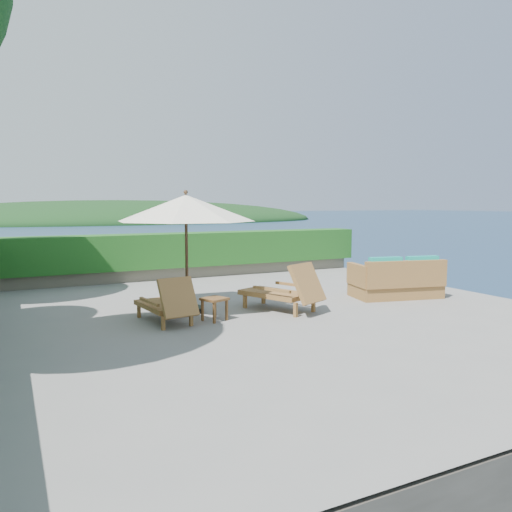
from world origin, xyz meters
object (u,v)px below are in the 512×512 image
lounge_left (167,303)px  wicker_loveseat (397,281)px  patio_umbrella (186,209)px  lounge_right (285,291)px  side_table (214,302)px

lounge_left → wicker_loveseat: 5.65m
patio_umbrella → lounge_left: 2.00m
patio_umbrella → lounge_left: patio_umbrella is taller
lounge_right → side_table: (-1.63, -0.14, -0.07)m
lounge_right → side_table: bearing=162.1°
patio_umbrella → lounge_left: (-0.65, -0.74, -1.74)m
patio_umbrella → side_table: patio_umbrella is taller
lounge_left → lounge_right: (2.50, -0.06, 0.05)m
side_table → wicker_loveseat: bearing=3.2°
lounge_left → wicker_loveseat: (5.65, 0.06, 0.01)m
lounge_right → patio_umbrella: bearing=133.7°
lounge_right → side_table: size_ratio=3.59×
lounge_left → wicker_loveseat: wicker_loveseat is taller
patio_umbrella → wicker_loveseat: size_ratio=1.54×
lounge_left → side_table: 0.90m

